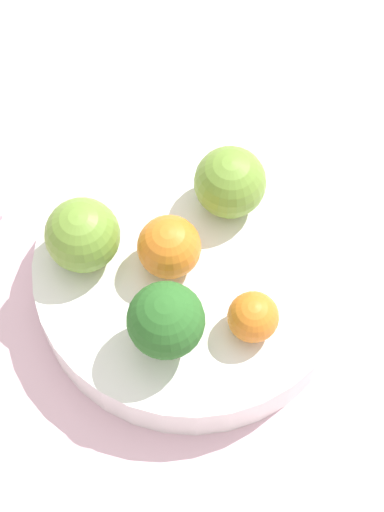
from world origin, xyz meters
The scene contains 8 objects.
ground_plane centered at (0.00, 0.00, 0.00)m, with size 6.00×6.00×0.00m, color gray.
table_surface centered at (0.00, 0.00, 0.01)m, with size 1.20×1.20×0.02m.
bowl centered at (0.00, 0.00, 0.04)m, with size 0.25×0.25×0.04m.
broccoli centered at (0.01, -0.07, 0.10)m, with size 0.06×0.06×0.07m.
apple_red centered at (-0.08, -0.02, 0.09)m, with size 0.06×0.06×0.06m.
apple_green centered at (0.01, 0.06, 0.09)m, with size 0.06×0.06×0.06m.
orange_front centered at (0.06, -0.03, 0.08)m, with size 0.04×0.04×0.04m.
orange_back centered at (-0.02, -0.01, 0.09)m, with size 0.05×0.05×0.05m.
Camera 1 is at (0.11, -0.28, 0.65)m, focal length 60.00 mm.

